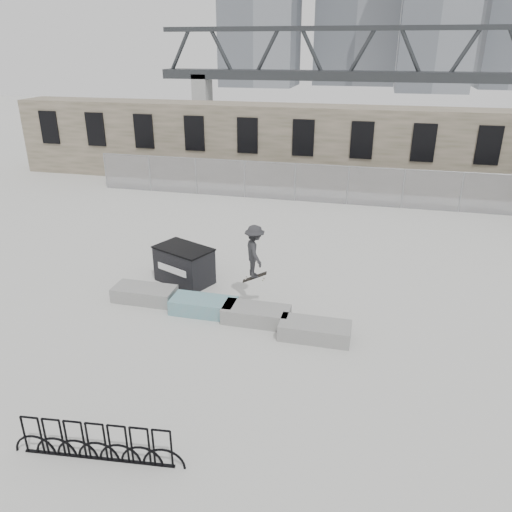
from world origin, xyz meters
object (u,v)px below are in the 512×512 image
at_px(planter_center_left, 204,305).
at_px(planter_center_right, 256,314).
at_px(skateboarder, 255,252).
at_px(planter_offset, 315,330).
at_px(bike_rack, 97,442).
at_px(dumpster, 184,265).
at_px(planter_far_left, 144,293).

relative_size(planter_center_left, planter_center_right, 1.00).
bearing_deg(skateboarder, planter_offset, -152.03).
distance_m(planter_center_right, planter_offset, 1.89).
bearing_deg(planter_center_left, skateboarder, 28.33).
bearing_deg(planter_center_right, bike_rack, -106.62).
bearing_deg(planter_offset, dumpster, 152.34).
height_order(planter_center_left, skateboarder, skateboarder).
height_order(planter_far_left, planter_center_left, same).
distance_m(planter_center_left, skateboarder, 2.30).
relative_size(planter_center_right, skateboarder, 1.07).
bearing_deg(planter_center_right, dumpster, 145.97).
xyz_separation_m(planter_center_left, skateboarder, (1.44, 0.77, 1.62)).
bearing_deg(planter_offset, planter_center_left, 169.79).
bearing_deg(planter_far_left, bike_rack, -72.46).
height_order(dumpster, bike_rack, dumpster).
xyz_separation_m(planter_offset, bike_rack, (-3.62, -5.51, 0.18)).
relative_size(planter_far_left, skateboarder, 1.07).
relative_size(planter_center_right, dumpster, 0.88).
xyz_separation_m(dumpster, skateboarder, (2.80, -1.16, 1.23)).
relative_size(planter_far_left, bike_rack, 0.56).
xyz_separation_m(planter_center_left, bike_rack, (-0.09, -6.15, 0.18)).
relative_size(planter_offset, skateboarder, 1.07).
xyz_separation_m(planter_center_left, planter_offset, (3.53, -0.64, 0.00)).
height_order(planter_offset, bike_rack, bike_rack).
bearing_deg(planter_center_left, planter_offset, -10.21).
bearing_deg(skateboarder, dumpster, 39.50).
distance_m(planter_center_right, skateboarder, 1.88).
relative_size(planter_offset, dumpster, 0.88).
relative_size(dumpster, bike_rack, 0.63).
relative_size(planter_offset, bike_rack, 0.56).
bearing_deg(planter_center_left, dumpster, 125.24).
height_order(planter_far_left, dumpster, dumpster).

